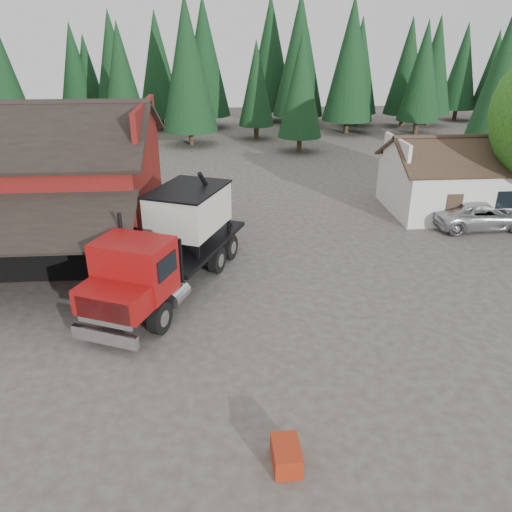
{
  "coord_description": "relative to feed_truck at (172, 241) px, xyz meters",
  "views": [
    {
      "loc": [
        -1.44,
        -15.38,
        10.14
      ],
      "look_at": [
        -0.03,
        3.05,
        1.8
      ],
      "focal_mm": 35.0,
      "sensor_mm": 36.0,
      "label": 1
    }
  ],
  "objects": [
    {
      "name": "near_pine_d",
      "position": [
        -0.52,
        29.97,
        5.25
      ],
      "size": [
        5.28,
        5.28,
        13.4
      ],
      "color": "#382619",
      "rests_on": "ground"
    },
    {
      "name": "ground",
      "position": [
        3.48,
        -4.03,
        -2.14
      ],
      "size": [
        120.0,
        120.0,
        0.0
      ],
      "primitive_type": "plane",
      "color": "#453C36",
      "rests_on": "ground"
    },
    {
      "name": "conifer_backdrop",
      "position": [
        3.48,
        37.97,
        -2.14
      ],
      "size": [
        76.0,
        16.0,
        16.0
      ],
      "primitive_type": null,
      "color": "black",
      "rests_on": "ground"
    },
    {
      "name": "near_pine_b",
      "position": [
        9.48,
        25.97,
        3.75
      ],
      "size": [
        3.96,
        3.96,
        10.4
      ],
      "color": "#382619",
      "rests_on": "ground"
    },
    {
      "name": "equip_box",
      "position": [
        3.53,
        -10.03,
        -1.84
      ],
      "size": [
        0.72,
        1.11,
        0.6
      ],
      "primitive_type": "cube",
      "rotation": [
        0.0,
        0.0,
        0.02
      ],
      "color": "maroon",
      "rests_on": "ground"
    },
    {
      "name": "silver_car",
      "position": [
        16.61,
        5.97,
        -1.38
      ],
      "size": [
        5.61,
        2.76,
        1.53
      ],
      "primitive_type": "imported",
      "rotation": [
        0.0,
        0.0,
        1.61
      ],
      "color": "#B7B9C0",
      "rests_on": "ground"
    },
    {
      "name": "near_pine_c",
      "position": [
        25.48,
        21.97,
        4.75
      ],
      "size": [
        4.84,
        4.84,
        12.4
      ],
      "color": "#382619",
      "rests_on": "ground"
    },
    {
      "name": "red_barn",
      "position": [
        -7.52,
        5.88,
        0.55
      ],
      "size": [
        12.8,
        13.63,
        7.18
      ],
      "color": "maroon",
      "rests_on": "ground"
    },
    {
      "name": "farmhouse",
      "position": [
        16.48,
        8.97,
        -0.48
      ],
      "size": [
        8.6,
        6.42,
        4.65
      ],
      "color": "silver",
      "rests_on": "ground"
    },
    {
      "name": "feed_truck",
      "position": [
        0.0,
        0.0,
        0.0
      ],
      "size": [
        6.49,
        10.39,
        4.58
      ],
      "rotation": [
        0.0,
        0.0,
        -0.41
      ],
      "color": "black",
      "rests_on": "ground"
    }
  ]
}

